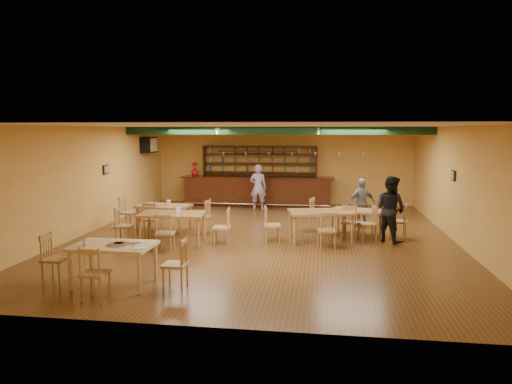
# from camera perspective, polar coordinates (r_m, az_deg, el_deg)

# --- Properties ---
(floor) EXTENTS (12.00, 12.00, 0.00)m
(floor) POSITION_cam_1_polar(r_m,az_deg,el_deg) (12.89, 0.97, -5.45)
(floor) COLOR #523417
(floor) RESTS_ON ground
(ceiling_beam) EXTENTS (10.00, 0.30, 0.25)m
(ceiling_beam) POSITION_cam_1_polar(r_m,az_deg,el_deg) (15.34, 2.30, 7.43)
(ceiling_beam) COLOR black
(ceiling_beam) RESTS_ON ceiling
(track_rail_left) EXTENTS (0.05, 2.50, 0.05)m
(track_rail_left) POSITION_cam_1_polar(r_m,az_deg,el_deg) (16.21, -3.88, 7.67)
(track_rail_left) COLOR silver
(track_rail_left) RESTS_ON ceiling
(track_rail_right) EXTENTS (0.05, 2.50, 0.05)m
(track_rail_right) POSITION_cam_1_polar(r_m,az_deg,el_deg) (15.86, 7.60, 7.63)
(track_rail_right) COLOR silver
(track_rail_right) RESTS_ON ceiling
(ac_unit) EXTENTS (0.34, 0.70, 0.48)m
(ac_unit) POSITION_cam_1_polar(r_m,az_deg,el_deg) (17.84, -12.84, 5.59)
(ac_unit) COLOR silver
(ac_unit) RESTS_ON wall_left
(picture_left) EXTENTS (0.04, 0.34, 0.28)m
(picture_left) POSITION_cam_1_polar(r_m,az_deg,el_deg) (15.00, -17.72, 2.61)
(picture_left) COLOR black
(picture_left) RESTS_ON wall_left
(picture_right) EXTENTS (0.04, 0.34, 0.28)m
(picture_right) POSITION_cam_1_polar(r_m,az_deg,el_deg) (13.46, 22.78, 1.85)
(picture_right) COLOR black
(picture_right) RESTS_ON wall_right
(bar_counter) EXTENTS (5.79, 0.85, 1.13)m
(bar_counter) POSITION_cam_1_polar(r_m,az_deg,el_deg) (17.93, 0.17, 0.07)
(bar_counter) COLOR black
(bar_counter) RESTS_ON ground
(back_bar_hutch) EXTENTS (4.48, 0.40, 2.28)m
(back_bar_hutch) POSITION_cam_1_polar(r_m,az_deg,el_deg) (18.49, 0.44, 2.08)
(back_bar_hutch) COLOR black
(back_bar_hutch) RESTS_ON ground
(poinsettia) EXTENTS (0.37, 0.37, 0.52)m
(poinsettia) POSITION_cam_1_polar(r_m,az_deg,el_deg) (18.34, -7.43, 2.76)
(poinsettia) COLOR red
(poinsettia) RESTS_ON bar_counter
(dining_table_a) EXTENTS (1.58, 1.07, 0.74)m
(dining_table_a) POSITION_cam_1_polar(r_m,az_deg,el_deg) (13.93, -11.05, -3.06)
(dining_table_a) COLOR #9E6438
(dining_table_a) RESTS_ON ground
(dining_table_b) EXTENTS (1.55, 1.19, 0.69)m
(dining_table_b) POSITION_cam_1_polar(r_m,az_deg,el_deg) (13.47, 12.04, -3.56)
(dining_table_b) COLOR #9E6438
(dining_table_b) RESTS_ON ground
(dining_table_c) EXTENTS (1.68, 1.08, 0.81)m
(dining_table_c) POSITION_cam_1_polar(r_m,az_deg,el_deg) (12.17, -10.05, -4.39)
(dining_table_c) COLOR #9E6438
(dining_table_c) RESTS_ON ground
(dining_table_d) EXTENTS (1.79, 1.29, 0.81)m
(dining_table_d) POSITION_cam_1_polar(r_m,az_deg,el_deg) (12.38, 7.81, -4.13)
(dining_table_d) COLOR #9E6438
(dining_table_d) RESTS_ON ground
(near_table) EXTENTS (1.48, 0.96, 0.79)m
(near_table) POSITION_cam_1_polar(r_m,az_deg,el_deg) (9.26, -16.80, -8.46)
(near_table) COLOR tan
(near_table) RESTS_ON ground
(pizza_tray) EXTENTS (0.45, 0.45, 0.01)m
(pizza_tray) POSITION_cam_1_polar(r_m,az_deg,el_deg) (9.11, -16.30, -6.08)
(pizza_tray) COLOR silver
(pizza_tray) RESTS_ON near_table
(parmesan_shaker) EXTENTS (0.07, 0.07, 0.11)m
(parmesan_shaker) POSITION_cam_1_polar(r_m,az_deg,el_deg) (9.22, -20.00, -5.78)
(parmesan_shaker) COLOR #EAE5C6
(parmesan_shaker) RESTS_ON near_table
(napkin_stack) EXTENTS (0.22, 0.18, 0.03)m
(napkin_stack) POSITION_cam_1_polar(r_m,az_deg,el_deg) (9.20, -14.26, -5.84)
(napkin_stack) COLOR white
(napkin_stack) RESTS_ON near_table
(pizza_server) EXTENTS (0.33, 0.21, 0.00)m
(pizza_server) POSITION_cam_1_polar(r_m,az_deg,el_deg) (9.10, -15.25, -6.01)
(pizza_server) COLOR silver
(pizza_server) RESTS_ON pizza_tray
(side_plate) EXTENTS (0.22, 0.22, 0.01)m
(side_plate) POSITION_cam_1_polar(r_m,az_deg,el_deg) (8.74, -14.02, -6.59)
(side_plate) COLOR white
(side_plate) RESTS_ON near_table
(patron_bar) EXTENTS (0.61, 0.40, 1.66)m
(patron_bar) POSITION_cam_1_polar(r_m,az_deg,el_deg) (17.07, 0.26, 0.59)
(patron_bar) COLOR purple
(patron_bar) RESTS_ON ground
(patron_right_a) EXTENTS (1.05, 1.05, 1.72)m
(patron_right_a) POSITION_cam_1_polar(r_m,az_deg,el_deg) (12.68, 15.96, -1.99)
(patron_right_a) COLOR black
(patron_right_a) RESTS_ON ground
(patron_right_b) EXTENTS (0.93, 0.68, 1.47)m
(patron_right_b) POSITION_cam_1_polar(r_m,az_deg,el_deg) (14.34, 12.68, -1.32)
(patron_right_b) COLOR gray
(patron_right_b) RESTS_ON ground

